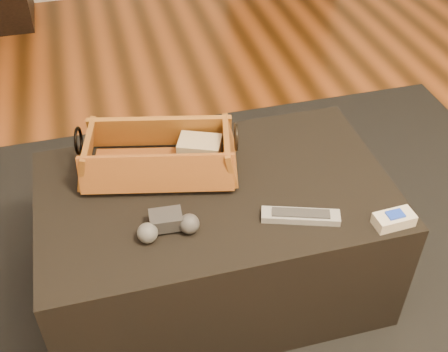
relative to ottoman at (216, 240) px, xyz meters
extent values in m
cube|color=black|center=(0.00, -0.05, -0.22)|extent=(2.60, 2.00, 0.01)
cube|color=black|center=(0.00, 0.00, 0.00)|extent=(1.00, 0.60, 0.42)
cube|color=black|center=(-0.16, 0.11, 0.24)|extent=(0.24, 0.08, 0.02)
cube|color=tan|center=(-0.01, 0.13, 0.26)|extent=(0.15, 0.12, 0.07)
cube|color=brown|center=(-0.14, 0.12, 0.22)|extent=(0.42, 0.26, 0.02)
cube|color=#955F21|center=(-0.11, 0.21, 0.28)|extent=(0.42, 0.13, 0.11)
cube|color=#A85D25|center=(-0.16, 0.02, 0.28)|extent=(0.42, 0.13, 0.11)
cube|color=#A25924|center=(0.06, 0.07, 0.28)|extent=(0.08, 0.21, 0.11)
cube|color=brown|center=(-0.33, 0.16, 0.28)|extent=(0.08, 0.21, 0.11)
torus|color=black|center=(0.08, 0.07, 0.33)|extent=(0.03, 0.08, 0.08)
torus|color=black|center=(-0.35, 0.17, 0.33)|extent=(0.03, 0.08, 0.08)
cube|color=#28282A|center=(-0.16, -0.11, 0.24)|extent=(0.09, 0.06, 0.04)
sphere|color=#454649|center=(-0.21, -0.15, 0.24)|extent=(0.06, 0.06, 0.05)
sphere|color=#363639|center=(-0.10, -0.14, 0.24)|extent=(0.06, 0.06, 0.05)
cube|color=#9B9DA2|center=(0.19, -0.17, 0.22)|extent=(0.21, 0.11, 0.02)
cube|color=#2C2D2F|center=(0.19, -0.17, 0.23)|extent=(0.16, 0.08, 0.00)
cube|color=beige|center=(0.42, -0.25, 0.23)|extent=(0.11, 0.06, 0.03)
cube|color=blue|center=(0.42, -0.25, 0.25)|extent=(0.05, 0.03, 0.01)
camera|label=1|loc=(-0.28, -1.14, 1.27)|focal=45.00mm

